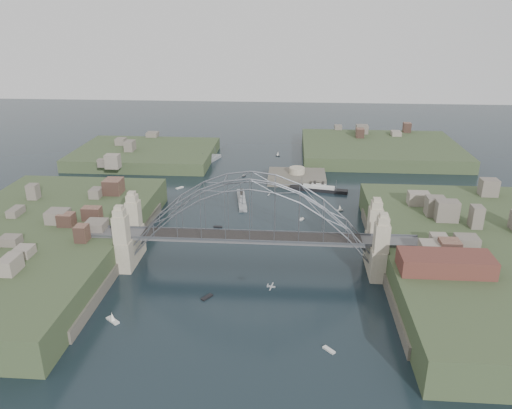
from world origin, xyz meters
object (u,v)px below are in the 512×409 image
Objects in this scene: naval_cruiser_near at (242,199)px; naval_cruiser_far at (209,160)px; bridge at (251,222)px; ocean_liner at (319,189)px; wharf_shed at (446,263)px; fort_island at (297,182)px.

naval_cruiser_near is 1.08× the size of naval_cruiser_far.
ocean_liner is at bearing 71.22° from bridge.
wharf_shed is 79.06m from naval_cruiser_near.
wharf_shed reaches higher than fort_island.
bridge is 96.94m from naval_cruiser_far.
naval_cruiser_near is at bearing 98.77° from bridge.
naval_cruiser_near is 29.97m from ocean_liner.
naval_cruiser_near is (-7.05, 45.68, -11.43)m from bridge.
bridge reaches higher than ocean_liner.
wharf_shed is 1.12× the size of naval_cruiser_far.
naval_cruiser_near is 50.70m from naval_cruiser_far.
fort_island is 1.10× the size of wharf_shed.
bridge is at bearing 162.35° from wharf_shed.
ocean_liner is at bearing -36.50° from naval_cruiser_far.
ocean_liner is (7.96, -11.32, 1.14)m from fort_island.
ocean_liner is (27.00, 13.00, -0.09)m from naval_cruiser_near.
wharf_shed reaches higher than ocean_liner.
fort_island is at bearing 110.85° from wharf_shed.
bridge is 46.23m from wharf_shed.
naval_cruiser_far reaches higher than naval_cruiser_near.
fort_island is at bearing -30.84° from naval_cruiser_far.
wharf_shed is 77.11m from ocean_liner.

